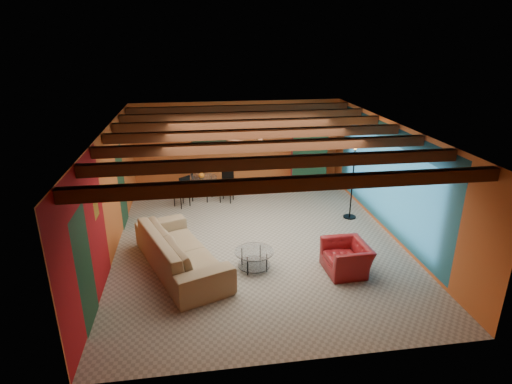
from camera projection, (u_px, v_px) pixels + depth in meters
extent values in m
cube|color=gray|center=(257.00, 240.00, 9.96)|extent=(6.50, 8.00, 0.01)
cube|color=silver|center=(257.00, 128.00, 9.01)|extent=(6.50, 8.00, 0.01)
cube|color=#B75C2A|center=(238.00, 144.00, 13.19)|extent=(6.50, 0.02, 2.70)
cube|color=maroon|center=(109.00, 194.00, 9.03)|extent=(0.02, 8.00, 2.70)
cube|color=teal|center=(392.00, 180.00, 9.94)|extent=(0.02, 8.00, 2.70)
imported|color=#8B7759|center=(181.00, 250.00, 8.62)|extent=(2.10, 3.11, 0.85)
imported|color=maroon|center=(346.00, 258.00, 8.55)|extent=(0.88, 0.99, 0.62)
cube|color=maroon|center=(308.00, 157.00, 13.37)|extent=(1.13, 0.78, 1.81)
cube|color=black|center=(209.00, 136.00, 12.92)|extent=(1.05, 0.03, 0.65)
imported|color=#26661E|center=(309.00, 122.00, 12.96)|extent=(0.50, 0.45, 0.50)
imported|color=orange|center=(201.00, 166.00, 12.07)|extent=(0.19, 0.19, 0.19)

